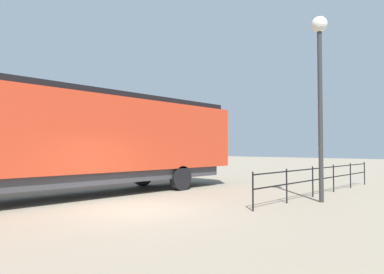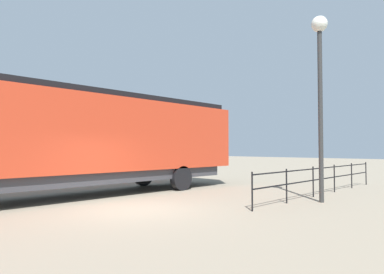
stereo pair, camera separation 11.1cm
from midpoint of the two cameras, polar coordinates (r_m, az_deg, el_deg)
name	(u,v)px [view 1 (the left image)]	position (r m, az deg, el deg)	size (l,w,h in m)	color
ground_plane	(134,210)	(10.83, -10.00, -11.96)	(120.00, 120.00, 0.00)	gray
locomotive	(50,137)	(13.52, -22.97, 0.07)	(3.09, 18.21, 4.14)	red
lamp_post	(320,66)	(13.12, 20.49, 11.11)	(0.57, 0.57, 6.62)	#2D2D2D
platform_fence	(324,175)	(15.04, 21.10, -6.07)	(0.05, 10.46, 1.19)	black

